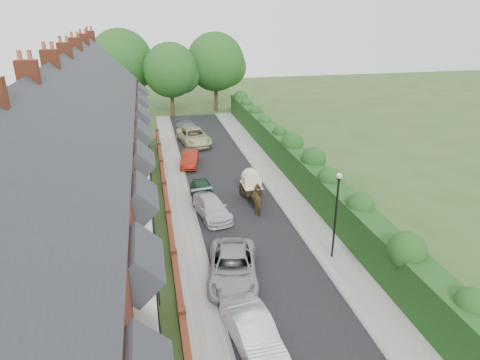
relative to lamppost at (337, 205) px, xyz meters
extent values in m
plane|color=#2D4C1E|center=(-3.40, -4.00, -3.30)|extent=(140.00, 140.00, 0.00)
cube|color=black|center=(-3.90, 7.00, -3.29)|extent=(6.00, 58.00, 0.02)
cube|color=gray|center=(0.20, 7.00, -3.24)|extent=(2.20, 58.00, 0.12)
cube|color=gray|center=(-7.75, 7.00, -3.24)|extent=(1.70, 58.00, 0.12)
cube|color=gray|center=(-0.85, 7.00, -3.23)|extent=(0.18, 58.00, 0.13)
cube|color=gray|center=(-6.95, 7.00, -3.23)|extent=(0.18, 58.00, 0.13)
cube|color=#133E16|center=(2.00, 7.00, -2.05)|extent=(1.50, 58.00, 2.50)
cube|color=brown|center=(-14.40, 6.00, -0.05)|extent=(8.00, 40.00, 6.50)
cube|color=#292B31|center=(-14.40, 6.00, 3.20)|extent=(8.00, 40.20, 8.00)
cube|color=silver|center=(-10.05, -7.10, -0.70)|extent=(0.70, 2.40, 5.20)
cube|color=black|center=(-9.68, -7.10, 0.50)|extent=(0.06, 1.80, 1.60)
cube|color=#292B31|center=(-10.20, -7.10, 2.30)|extent=(1.70, 2.60, 1.70)
cube|color=#3F2D2D|center=(-10.36, -5.00, -2.25)|extent=(0.08, 0.90, 2.10)
cube|color=silver|center=(-10.35, -5.10, 1.10)|extent=(0.12, 1.20, 1.60)
cube|color=silver|center=(-10.05, -2.10, -0.70)|extent=(0.70, 2.40, 5.20)
cube|color=black|center=(-9.68, -2.10, -1.90)|extent=(0.06, 1.80, 1.60)
cube|color=black|center=(-9.68, -2.10, 0.50)|extent=(0.06, 1.80, 1.60)
cube|color=#292B31|center=(-10.20, -2.10, 2.30)|extent=(1.70, 2.60, 1.70)
cube|color=#3F2D2D|center=(-10.36, 0.00, -2.25)|extent=(0.08, 0.90, 2.10)
cube|color=silver|center=(-10.35, -0.10, 1.10)|extent=(0.12, 1.20, 1.60)
cube|color=silver|center=(-10.05, 2.90, -0.70)|extent=(0.70, 2.40, 5.20)
cube|color=black|center=(-9.68, 2.90, -1.90)|extent=(0.06, 1.80, 1.60)
cube|color=black|center=(-9.68, 2.90, 0.50)|extent=(0.06, 1.80, 1.60)
cube|color=#292B31|center=(-10.20, 2.90, 2.30)|extent=(1.70, 2.60, 1.70)
cube|color=#3F2D2D|center=(-10.36, 5.00, -2.25)|extent=(0.08, 0.90, 2.10)
cube|color=silver|center=(-10.35, 4.90, 1.10)|extent=(0.12, 1.20, 1.60)
cube|color=silver|center=(-10.05, 7.90, -0.70)|extent=(0.70, 2.40, 5.20)
cube|color=black|center=(-9.68, 7.90, -1.90)|extent=(0.06, 1.80, 1.60)
cube|color=black|center=(-9.68, 7.90, 0.50)|extent=(0.06, 1.80, 1.60)
cube|color=#292B31|center=(-10.20, 7.90, 2.30)|extent=(1.70, 2.60, 1.70)
cube|color=#3F2D2D|center=(-10.36, 10.00, -2.25)|extent=(0.08, 0.90, 2.10)
cube|color=silver|center=(-10.35, 9.90, 1.10)|extent=(0.12, 1.20, 1.60)
cube|color=silver|center=(-10.05, 12.90, -0.70)|extent=(0.70, 2.40, 5.20)
cube|color=black|center=(-9.68, 12.90, -1.90)|extent=(0.06, 1.80, 1.60)
cube|color=black|center=(-9.68, 12.90, 0.50)|extent=(0.06, 1.80, 1.60)
cube|color=#292B31|center=(-10.20, 12.90, 2.30)|extent=(1.70, 2.60, 1.70)
cube|color=#3F2D2D|center=(-10.36, 15.00, -2.25)|extent=(0.08, 0.90, 2.10)
cube|color=silver|center=(-10.35, 14.90, 1.10)|extent=(0.12, 1.20, 1.60)
cube|color=silver|center=(-10.05, 17.90, -0.70)|extent=(0.70, 2.40, 5.20)
cube|color=black|center=(-9.68, 17.90, -1.90)|extent=(0.06, 1.80, 1.60)
cube|color=black|center=(-9.68, 17.90, 0.50)|extent=(0.06, 1.80, 1.60)
cube|color=#292B31|center=(-10.20, 17.90, 2.30)|extent=(1.70, 2.60, 1.70)
cube|color=#3F2D2D|center=(-10.36, 20.00, -2.25)|extent=(0.08, 0.90, 2.10)
cube|color=silver|center=(-10.35, 19.90, 1.10)|extent=(0.12, 1.20, 1.60)
cube|color=silver|center=(-10.05, 22.90, -0.70)|extent=(0.70, 2.40, 5.20)
cube|color=black|center=(-9.68, 22.90, -1.90)|extent=(0.06, 1.80, 1.60)
cube|color=black|center=(-9.68, 22.90, 0.50)|extent=(0.06, 1.80, 1.60)
cube|color=#292B31|center=(-10.20, 22.90, 2.30)|extent=(1.70, 2.60, 1.70)
cube|color=#3F2D2D|center=(-10.36, 25.00, -2.25)|extent=(0.08, 0.90, 2.10)
cube|color=silver|center=(-10.35, 24.90, 1.10)|extent=(0.12, 1.20, 1.60)
cube|color=brown|center=(-14.40, 1.00, 7.00)|extent=(0.90, 0.50, 1.60)
cylinder|color=brown|center=(-14.60, 1.00, 7.95)|extent=(0.20, 0.20, 0.50)
cylinder|color=brown|center=(-14.20, 1.00, 7.95)|extent=(0.20, 0.20, 0.50)
cube|color=brown|center=(-14.40, 6.00, 7.00)|extent=(0.90, 0.50, 1.60)
cylinder|color=brown|center=(-14.60, 6.00, 7.95)|extent=(0.20, 0.20, 0.50)
cylinder|color=brown|center=(-14.20, 6.00, 7.95)|extent=(0.20, 0.20, 0.50)
cube|color=brown|center=(-14.40, 11.00, 7.00)|extent=(0.90, 0.50, 1.60)
cylinder|color=brown|center=(-14.60, 11.00, 7.95)|extent=(0.20, 0.20, 0.50)
cylinder|color=brown|center=(-14.20, 11.00, 7.95)|extent=(0.20, 0.20, 0.50)
cube|color=brown|center=(-14.40, 16.00, 7.00)|extent=(0.90, 0.50, 1.60)
cylinder|color=brown|center=(-14.60, 16.00, 7.95)|extent=(0.20, 0.20, 0.50)
cylinder|color=brown|center=(-14.20, 16.00, 7.95)|extent=(0.20, 0.20, 0.50)
cube|color=brown|center=(-14.40, 21.00, 7.00)|extent=(0.90, 0.50, 1.60)
cylinder|color=brown|center=(-14.60, 21.00, 7.95)|extent=(0.20, 0.20, 0.50)
cylinder|color=brown|center=(-14.20, 21.00, 7.95)|extent=(0.20, 0.20, 0.50)
cube|color=brown|center=(-14.40, 26.00, 7.00)|extent=(0.90, 0.50, 1.60)
cylinder|color=brown|center=(-14.60, 26.00, 7.95)|extent=(0.20, 0.20, 0.50)
cylinder|color=brown|center=(-14.20, 26.00, 7.95)|extent=(0.20, 0.20, 0.50)
cube|color=brown|center=(-8.75, -1.50, -2.85)|extent=(0.30, 4.70, 0.90)
cube|color=brown|center=(-8.75, 3.50, -2.85)|extent=(0.30, 4.70, 0.90)
cube|color=brown|center=(-8.75, 8.50, -2.85)|extent=(0.30, 4.70, 0.90)
cube|color=brown|center=(-8.75, 13.50, -2.85)|extent=(0.30, 4.70, 0.90)
cube|color=brown|center=(-8.75, 18.50, -2.85)|extent=(0.30, 4.70, 0.90)
cube|color=brown|center=(-8.75, 23.50, -2.85)|extent=(0.30, 4.70, 0.90)
cube|color=brown|center=(-8.75, -4.00, -2.75)|extent=(0.35, 0.35, 1.10)
cube|color=brown|center=(-8.75, 1.00, -2.75)|extent=(0.35, 0.35, 1.10)
cube|color=brown|center=(-8.75, 6.00, -2.75)|extent=(0.35, 0.35, 1.10)
cube|color=brown|center=(-8.75, 11.00, -2.75)|extent=(0.35, 0.35, 1.10)
cube|color=brown|center=(-8.75, 16.00, -2.75)|extent=(0.35, 0.35, 1.10)
cube|color=brown|center=(-8.75, 21.00, -2.75)|extent=(0.35, 0.35, 1.10)
cube|color=brown|center=(-8.75, 26.00, -2.75)|extent=(0.35, 0.35, 1.10)
cylinder|color=black|center=(0.00, 0.00, -0.90)|extent=(0.12, 0.12, 4.80)
cylinder|color=black|center=(0.00, 0.00, 1.55)|extent=(0.20, 0.20, 0.10)
sphere|color=silver|center=(0.00, 0.00, 1.70)|extent=(0.32, 0.32, 0.32)
cylinder|color=#332316|center=(-6.40, 36.00, -0.92)|extent=(0.50, 0.50, 4.75)
sphere|color=#204A18|center=(-6.40, 36.00, 2.59)|extent=(6.80, 6.80, 6.80)
sphere|color=#204A18|center=(-5.04, 36.30, 1.93)|extent=(4.76, 4.76, 4.76)
cylinder|color=#332316|center=(-0.40, 38.00, -0.67)|extent=(0.50, 0.50, 5.25)
sphere|color=#204A18|center=(-0.40, 38.00, 3.21)|extent=(7.60, 7.60, 7.60)
sphere|color=#204A18|center=(1.12, 38.30, 2.48)|extent=(5.32, 5.32, 5.32)
cylinder|color=#332316|center=(-12.40, 39.00, -0.55)|extent=(0.50, 0.50, 5.50)
sphere|color=#204A18|center=(-12.40, 39.00, 3.52)|extent=(8.00, 8.00, 8.00)
sphere|color=#204A18|center=(-10.80, 39.30, 2.75)|extent=(5.60, 5.60, 5.60)
imported|color=#BCBCC1|center=(-5.98, -5.66, -2.56)|extent=(2.16, 4.63, 1.47)
imported|color=#93969A|center=(-5.86, -0.83, -2.55)|extent=(3.47, 5.76, 1.50)
imported|color=silver|center=(-5.84, 6.60, -2.65)|extent=(2.59, 4.70, 1.29)
imported|color=#0F331D|center=(-6.13, 9.38, -2.63)|extent=(1.73, 3.95, 1.32)
imported|color=maroon|center=(-6.20, 16.96, -2.64)|extent=(2.13, 4.17, 1.31)
imported|color=#BEB789|center=(-5.12, 23.37, -2.49)|extent=(3.51, 6.13, 1.61)
imported|color=slate|center=(-5.32, 27.12, -2.60)|extent=(2.85, 5.09, 1.39)
imported|color=brown|center=(-2.54, 6.70, -2.43)|extent=(1.00, 2.07, 1.73)
cube|color=black|center=(-2.54, 8.88, -2.45)|extent=(1.19, 1.99, 0.50)
cylinder|color=beige|center=(-2.54, 8.88, -1.75)|extent=(1.29, 1.24, 1.29)
cube|color=beige|center=(-2.54, 8.88, -2.20)|extent=(1.31, 2.04, 0.04)
cylinder|color=black|center=(-3.18, 9.48, -2.85)|extent=(0.08, 0.90, 0.90)
cylinder|color=black|center=(-1.89, 9.48, -2.85)|extent=(0.08, 0.90, 0.90)
cylinder|color=black|center=(-2.88, 7.79, -2.40)|extent=(0.06, 1.79, 0.06)
cylinder|color=black|center=(-2.19, 7.79, -2.40)|extent=(0.06, 1.79, 0.06)
camera|label=1|loc=(-9.46, -19.17, 9.87)|focal=32.00mm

